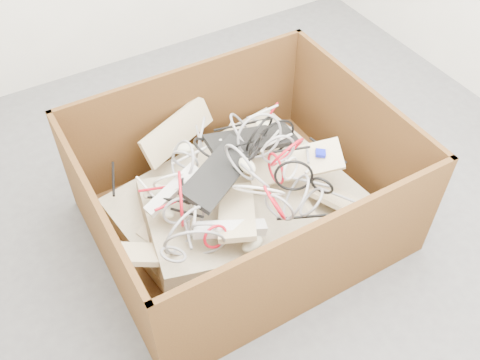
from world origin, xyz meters
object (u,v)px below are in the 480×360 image
cardboard_box (239,207)px  power_strip_left (172,190)px  power_strip_right (230,229)px  vga_plug (320,153)px

cardboard_box → power_strip_left: size_ratio=4.65×
cardboard_box → power_strip_right: cardboard_box is taller
vga_plug → power_strip_left: bearing=-158.1°
power_strip_left → power_strip_right: bearing=-80.8°
power_strip_right → vga_plug: 0.57m
power_strip_left → vga_plug: bearing=-25.8°
power_strip_left → power_strip_right: 0.30m
cardboard_box → vga_plug: size_ratio=29.12×
cardboard_box → power_strip_right: 0.34m
power_strip_left → power_strip_right: power_strip_left is taller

